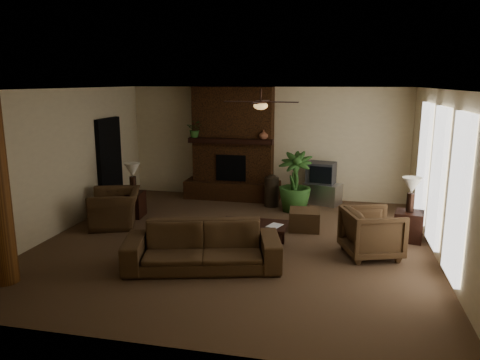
% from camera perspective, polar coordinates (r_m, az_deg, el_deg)
% --- Properties ---
extents(room_shell, '(7.00, 7.00, 7.00)m').
position_cam_1_polar(room_shell, '(8.18, -0.60, 1.47)').
color(room_shell, brown).
rests_on(room_shell, ground).
extents(fireplace, '(2.40, 0.70, 2.80)m').
position_cam_1_polar(fireplace, '(11.49, -0.89, 3.37)').
color(fireplace, '#512D15').
rests_on(fireplace, ground).
extents(windows, '(0.08, 3.65, 2.35)m').
position_cam_1_polar(windows, '(8.35, 23.50, 0.32)').
color(windows, white).
rests_on(windows, ground).
extents(doorway, '(0.10, 1.00, 2.10)m').
position_cam_1_polar(doorway, '(11.12, -15.98, 2.05)').
color(doorway, black).
rests_on(doorway, ground).
extents(ceiling_fan, '(1.35, 1.35, 0.37)m').
position_cam_1_polar(ceiling_fan, '(8.26, 2.60, 9.47)').
color(ceiling_fan, '#301E15').
rests_on(ceiling_fan, ceiling).
extents(sofa, '(2.55, 1.31, 0.96)m').
position_cam_1_polar(sofa, '(7.32, -4.72, -7.35)').
color(sofa, '#503922').
rests_on(sofa, ground).
extents(armchair_left, '(1.09, 1.31, 0.98)m').
position_cam_1_polar(armchair_left, '(9.75, -15.35, -2.69)').
color(armchair_left, '#503922').
rests_on(armchair_left, ground).
extents(armchair_right, '(1.07, 1.10, 0.91)m').
position_cam_1_polar(armchair_right, '(8.07, 16.20, -6.10)').
color(armchair_right, '#503922').
rests_on(armchair_right, ground).
extents(coffee_table, '(1.20, 0.70, 0.43)m').
position_cam_1_polar(coffee_table, '(8.23, 1.68, -5.85)').
color(coffee_table, black).
rests_on(coffee_table, ground).
extents(ottoman, '(0.64, 0.64, 0.40)m').
position_cam_1_polar(ottoman, '(9.29, 8.06, -4.95)').
color(ottoman, '#503922').
rests_on(ottoman, ground).
extents(tv_stand, '(0.97, 0.78, 0.50)m').
position_cam_1_polar(tv_stand, '(11.30, 10.27, -1.66)').
color(tv_stand, '#BBBABD').
rests_on(tv_stand, ground).
extents(tv, '(0.74, 0.64, 0.52)m').
position_cam_1_polar(tv, '(11.19, 10.11, 0.88)').
color(tv, '#38383B').
rests_on(tv, tv_stand).
extents(floor_vase, '(0.34, 0.34, 0.77)m').
position_cam_1_polar(floor_vase, '(10.86, 3.98, -1.07)').
color(floor_vase, '#33281C').
rests_on(floor_vase, ground).
extents(floor_plant, '(0.91, 1.44, 0.77)m').
position_cam_1_polar(floor_plant, '(10.52, 6.83, -1.85)').
color(floor_plant, '#305A24').
rests_on(floor_plant, ground).
extents(side_table_left, '(0.54, 0.54, 0.55)m').
position_cam_1_polar(side_table_left, '(10.33, -13.38, -2.98)').
color(side_table_left, black).
rests_on(side_table_left, ground).
extents(lamp_left, '(0.39, 0.39, 0.65)m').
position_cam_1_polar(lamp_left, '(10.15, -13.32, 0.97)').
color(lamp_left, '#301E15').
rests_on(lamp_left, side_table_left).
extents(side_table_right, '(0.59, 0.59, 0.55)m').
position_cam_1_polar(side_table_right, '(9.15, 20.35, -5.41)').
color(side_table_right, black).
rests_on(side_table_right, ground).
extents(lamp_right, '(0.43, 0.43, 0.65)m').
position_cam_1_polar(lamp_right, '(8.98, 20.68, -0.94)').
color(lamp_right, '#301E15').
rests_on(lamp_right, side_table_right).
extents(mantel_plant, '(0.38, 0.42, 0.33)m').
position_cam_1_polar(mantel_plant, '(11.41, -5.64, 6.13)').
color(mantel_plant, '#305A24').
rests_on(mantel_plant, fireplace).
extents(mantel_vase, '(0.27, 0.28, 0.22)m').
position_cam_1_polar(mantel_vase, '(11.01, 2.97, 5.67)').
color(mantel_vase, '#96583C').
rests_on(mantel_vase, fireplace).
extents(book_a, '(0.21, 0.11, 0.29)m').
position_cam_1_polar(book_a, '(8.28, -0.10, -4.28)').
color(book_a, '#999999').
rests_on(book_a, coffee_table).
extents(book_b, '(0.21, 0.10, 0.29)m').
position_cam_1_polar(book_b, '(8.07, 3.70, -4.72)').
color(book_b, '#999999').
rests_on(book_b, coffee_table).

